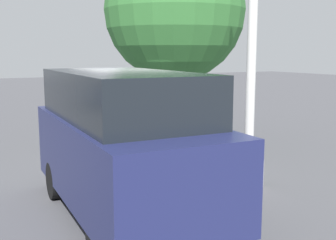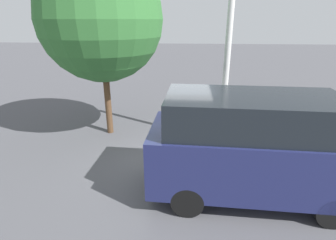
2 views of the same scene
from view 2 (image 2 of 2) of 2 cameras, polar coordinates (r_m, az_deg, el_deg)
name	(u,v)px [view 2 (image 2 of 2)]	position (r m, az deg, el deg)	size (l,w,h in m)	color
ground_plane	(161,163)	(7.55, -1.62, -9.38)	(80.00, 80.00, 0.00)	#4C4C51
parking_meter_near	(183,123)	(7.64, 3.24, -0.73)	(0.22, 0.15, 1.35)	#9E9EA3
lamp_post	(225,83)	(8.35, 12.35, 7.91)	(0.44, 0.44, 5.60)	beige
parked_van	(253,145)	(6.01, 18.10, -5.26)	(4.60, 2.11, 2.38)	navy
street_tree	(101,19)	(8.98, -14.40, 20.45)	(3.89, 3.89, 5.78)	#513823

